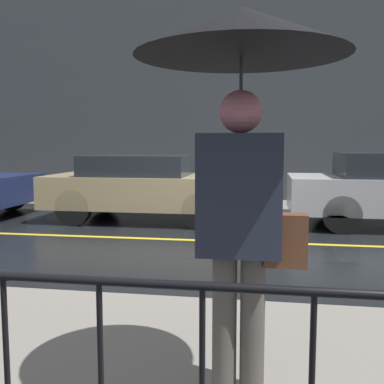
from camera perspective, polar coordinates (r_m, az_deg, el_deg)
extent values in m
plane|color=black|center=(7.62, -0.12, -6.14)|extent=(80.00, 80.00, 0.00)
cube|color=slate|center=(3.41, -13.76, -21.22)|extent=(28.00, 2.88, 0.12)
cube|color=slate|center=(11.52, 3.15, -1.68)|extent=(28.00, 1.74, 0.12)
cube|color=gold|center=(7.62, -0.12, -6.11)|extent=(25.20, 0.12, 0.01)
cube|color=#383D42|center=(12.55, 3.76, 14.04)|extent=(28.00, 0.30, 6.71)
cylinder|color=#4C4742|center=(2.75, 4.13, -16.58)|extent=(0.14, 0.14, 0.87)
cylinder|color=#4C4742|center=(2.75, 7.66, -16.70)|extent=(0.14, 0.14, 0.87)
cube|color=#232838|center=(2.55, 6.08, -0.33)|extent=(0.47, 0.28, 0.69)
sphere|color=#B86B72|center=(2.54, 6.20, 10.09)|extent=(0.24, 0.24, 0.24)
cylinder|color=#262628|center=(2.54, 6.18, 8.25)|extent=(0.02, 0.02, 0.76)
cone|color=black|center=(2.61, 6.32, 19.61)|extent=(1.19, 1.19, 0.27)
cube|color=brown|center=(2.59, 11.77, -6.01)|extent=(0.24, 0.12, 0.30)
cylinder|color=black|center=(11.82, -21.96, -0.52)|extent=(0.69, 0.22, 0.69)
cube|color=tan|center=(9.57, -5.76, 0.18)|extent=(4.12, 1.92, 0.66)
cube|color=#1E2328|center=(9.57, -6.74, 3.41)|extent=(2.14, 1.76, 0.42)
cylinder|color=black|center=(10.19, 2.47, -1.01)|extent=(0.71, 0.22, 0.71)
cylinder|color=black|center=(8.52, 1.10, -2.40)|extent=(0.71, 0.22, 0.71)
cylinder|color=black|center=(10.79, -11.13, -0.72)|extent=(0.71, 0.22, 0.71)
cylinder|color=black|center=(9.24, -14.80, -1.94)|extent=(0.71, 0.22, 0.71)
cylinder|color=black|center=(10.18, 17.02, -1.32)|extent=(0.70, 0.22, 0.70)
cylinder|color=black|center=(8.58, 18.46, -2.71)|extent=(0.70, 0.22, 0.70)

